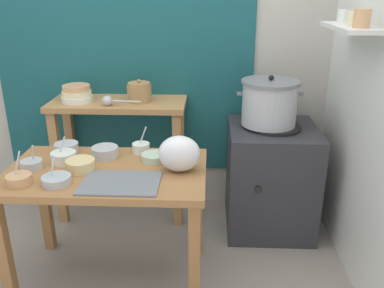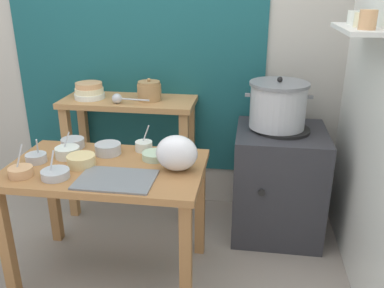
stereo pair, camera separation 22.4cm
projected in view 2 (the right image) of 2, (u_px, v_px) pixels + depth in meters
ground_plane at (124, 279)px, 2.48m from camera, size 9.00×9.00×0.00m
wall_back at (169, 38)px, 3.00m from camera, size 4.40×0.12×2.60m
prep_table at (107, 183)px, 2.33m from camera, size 1.10×0.66×0.72m
back_shelf_table at (130, 128)px, 3.02m from camera, size 0.96×0.40×0.90m
stove_block at (278, 182)px, 2.86m from camera, size 0.60×0.61×0.78m
steamer_pot at (278, 105)px, 2.68m from camera, size 0.44×0.39×0.34m
clay_pot at (149, 91)px, 2.89m from camera, size 0.17×0.17×0.16m
bowl_stack_enamel at (89, 91)px, 2.94m from camera, size 0.22×0.22×0.12m
ladle at (118, 99)px, 2.82m from camera, size 0.27×0.07×0.07m
serving_tray at (116, 180)px, 2.12m from camera, size 0.40×0.28×0.01m
plastic_bag at (177, 153)px, 2.20m from camera, size 0.23×0.17×0.20m
prep_bowl_0 at (21, 171)px, 2.16m from camera, size 0.13×0.13×0.17m
prep_bowl_1 at (108, 148)px, 2.45m from camera, size 0.15×0.15×0.06m
prep_bowl_2 at (67, 152)px, 2.40m from camera, size 0.14×0.14×0.15m
prep_bowl_3 at (55, 173)px, 2.14m from camera, size 0.15×0.15×0.14m
prep_bowl_4 at (155, 155)px, 2.37m from camera, size 0.15×0.15×0.04m
prep_bowl_5 at (144, 146)px, 2.49m from camera, size 0.10×0.10×0.16m
prep_bowl_6 at (73, 143)px, 2.54m from camera, size 0.14×0.14×0.06m
prep_bowl_7 at (36, 157)px, 2.33m from camera, size 0.12×0.12×0.15m
prep_bowl_8 at (81, 160)px, 2.28m from camera, size 0.16×0.16×0.06m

